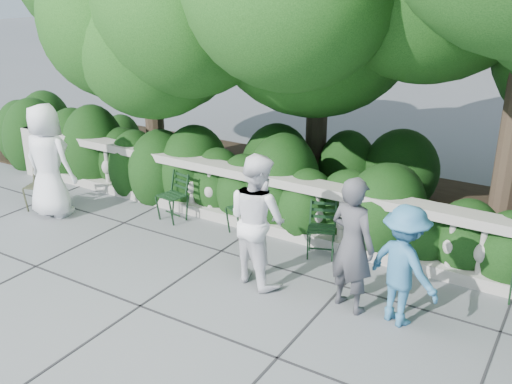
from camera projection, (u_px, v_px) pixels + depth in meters
The scene contains 11 objects.
ground at pixel (218, 283), 7.78m from camera, with size 90.00×90.00×0.00m, color #595C61.
balustrade at pixel (282, 207), 9.03m from camera, with size 12.00×0.44×1.00m.
shrub_hedge at pixel (315, 210), 10.16m from camera, with size 15.00×2.60×1.70m, color black, non-canonical shape.
chair_a at pixel (167, 222), 9.66m from camera, with size 0.44×0.48×0.84m, color black, non-canonical shape.
chair_c at pixel (235, 236), 9.14m from camera, with size 0.44×0.48×0.84m, color black, non-canonical shape.
chair_d at pixel (320, 260), 8.38m from camera, with size 0.44×0.48×0.84m, color black, non-canonical shape.
chair_weathered at pixel (37, 212), 10.06m from camera, with size 0.44×0.48×0.84m, color black, non-canonical shape.
person_businessman at pixel (48, 161), 9.63m from camera, with size 0.96×0.62×1.96m, color white.
person_woman_grey at pixel (352, 245), 6.91m from camera, with size 0.63×0.42×1.74m, color #444449.
person_casual_man at pixel (257, 219), 7.53m from camera, with size 0.88×0.69×1.81m, color white.
person_older_blue at pixel (404, 266), 6.66m from camera, with size 0.97×0.56×1.51m, color teal.
Camera 1 is at (4.01, -5.53, 3.95)m, focal length 40.00 mm.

